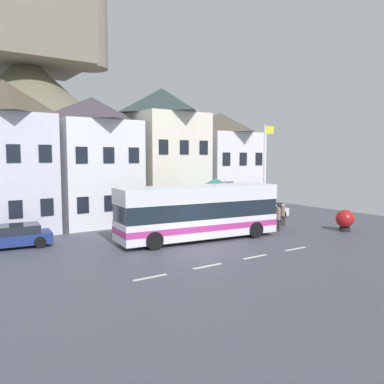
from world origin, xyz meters
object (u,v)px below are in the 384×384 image
at_px(transit_bus, 199,213).
at_px(harbour_buoy, 345,219).
at_px(bus_shelter, 215,185).
at_px(parked_car_02, 13,236).
at_px(pedestrian_01, 278,217).
at_px(pedestrian_02, 267,212).
at_px(pedestrian_03, 276,216).
at_px(townhouse_03, 162,153).
at_px(townhouse_02, 93,161).
at_px(townhouse_01, 6,157).
at_px(pedestrian_00, 283,214).
at_px(flagpole, 265,168).
at_px(parked_car_01, 264,211).
at_px(townhouse_04, 220,162).
at_px(hilltop_castle, 29,123).
at_px(public_bench, 188,215).

relative_size(transit_bus, harbour_buoy, 7.00).
relative_size(bus_shelter, parked_car_02, 0.84).
bearing_deg(pedestrian_01, pedestrian_02, 58.21).
bearing_deg(pedestrian_03, townhouse_03, 109.80).
xyz_separation_m(townhouse_02, pedestrian_03, (9.70, -9.35, -3.82)).
distance_m(townhouse_01, pedestrian_00, 19.49).
height_order(pedestrian_00, flagpole, flagpole).
xyz_separation_m(townhouse_02, flagpole, (9.74, -8.18, -0.50)).
bearing_deg(parked_car_01, pedestrian_01, 58.85).
distance_m(townhouse_01, townhouse_04, 18.34).
height_order(townhouse_04, pedestrian_00, townhouse_04).
bearing_deg(townhouse_03, transit_bus, -107.79).
distance_m(pedestrian_00, pedestrian_01, 2.12).
distance_m(parked_car_02, pedestrian_00, 17.99).
height_order(townhouse_04, pedestrian_03, townhouse_04).
bearing_deg(flagpole, pedestrian_02, 37.52).
relative_size(townhouse_04, transit_bus, 0.88).
height_order(hilltop_castle, pedestrian_03, hilltop_castle).
relative_size(public_bench, flagpole, 0.20).
height_order(pedestrian_01, pedestrian_03, pedestrian_03).
relative_size(townhouse_03, townhouse_04, 1.18).
xyz_separation_m(townhouse_01, pedestrian_03, (15.75, -9.03, -4.11)).
distance_m(townhouse_03, parked_car_01, 9.78).
xyz_separation_m(townhouse_03, parked_car_01, (6.11, -6.00, -4.72)).
bearing_deg(bus_shelter, pedestrian_02, -26.15).
height_order(townhouse_04, flagpole, townhouse_04).
distance_m(hilltop_castle, pedestrian_03, 32.44).
distance_m(transit_bus, flagpole, 7.22).
xyz_separation_m(parked_car_02, pedestrian_03, (16.31, -4.22, 0.27)).
xyz_separation_m(bus_shelter, harbour_buoy, (5.52, -7.20, -2.09)).
height_order(parked_car_01, pedestrian_01, pedestrian_01).
relative_size(transit_bus, pedestrian_00, 6.36).
bearing_deg(harbour_buoy, townhouse_02, 135.30).
bearing_deg(townhouse_04, pedestrian_00, -98.05).
distance_m(bus_shelter, pedestrian_02, 4.53).
relative_size(townhouse_04, pedestrian_03, 5.32).
bearing_deg(parked_car_01, flagpole, 48.82).
relative_size(hilltop_castle, parked_car_02, 8.66).
bearing_deg(transit_bus, townhouse_02, 114.91).
height_order(pedestrian_02, flagpole, flagpole).
relative_size(townhouse_04, flagpole, 1.24).
xyz_separation_m(townhouse_04, flagpole, (-2.53, -8.42, -0.32)).
xyz_separation_m(bus_shelter, public_bench, (-0.82, 2.49, -2.43)).
distance_m(parked_car_01, pedestrian_02, 2.16).
distance_m(pedestrian_01, pedestrian_03, 0.81).
bearing_deg(townhouse_04, parked_car_01, -89.63).
xyz_separation_m(parked_car_01, harbour_buoy, (0.53, -7.08, 0.17)).
distance_m(parked_car_01, parked_car_02, 18.93).
height_order(transit_bus, pedestrian_03, transit_bus).
relative_size(townhouse_01, pedestrian_01, 6.14).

